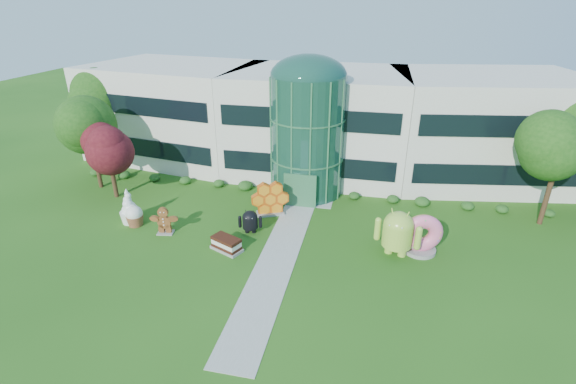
% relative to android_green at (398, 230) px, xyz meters
% --- Properties ---
extents(ground, '(140.00, 140.00, 0.00)m').
position_rel_android_green_xyz_m(ground, '(-7.40, -3.54, -1.78)').
color(ground, '#215114').
rests_on(ground, ground).
extents(building, '(46.00, 15.00, 9.30)m').
position_rel_android_green_xyz_m(building, '(-7.40, 14.46, 2.87)').
color(building, beige).
rests_on(building, ground).
extents(atrium, '(6.00, 6.00, 9.80)m').
position_rel_android_green_xyz_m(atrium, '(-7.40, 8.46, 3.12)').
color(atrium, '#194738').
rests_on(atrium, ground).
extents(walkway, '(2.40, 20.00, 0.04)m').
position_rel_android_green_xyz_m(walkway, '(-7.40, -1.54, -1.76)').
color(walkway, '#9E9E93').
rests_on(walkway, ground).
extents(tree_red, '(4.00, 4.00, 6.00)m').
position_rel_android_green_xyz_m(tree_red, '(-22.90, 3.96, 1.22)').
color(tree_red, '#3F0C14').
rests_on(tree_red, ground).
extents(trees_backdrop, '(52.00, 8.00, 8.40)m').
position_rel_android_green_xyz_m(trees_backdrop, '(-7.40, 9.46, 2.42)').
color(trees_backdrop, '#194611').
rests_on(trees_backdrop, ground).
extents(android_green, '(3.56, 2.81, 3.56)m').
position_rel_android_green_xyz_m(android_green, '(0.00, 0.00, 0.00)').
color(android_green, '#9FCB41').
rests_on(android_green, ground).
extents(android_black, '(1.95, 1.49, 2.00)m').
position_rel_android_green_xyz_m(android_black, '(-10.08, 0.64, -0.78)').
color(android_black, black).
rests_on(android_black, ground).
extents(donut, '(2.89, 1.84, 2.78)m').
position_rel_android_green_xyz_m(donut, '(1.56, 0.68, -0.39)').
color(donut, '#EA597C').
rests_on(donut, ground).
extents(gingerbread, '(2.35, 1.21, 2.07)m').
position_rel_android_green_xyz_m(gingerbread, '(-15.99, -0.74, -0.75)').
color(gingerbread, maroon).
rests_on(gingerbread, ground).
extents(ice_cream_sandwich, '(2.40, 1.87, 0.96)m').
position_rel_android_green_xyz_m(ice_cream_sandwich, '(-10.96, -1.91, -1.30)').
color(ice_cream_sandwich, black).
rests_on(ice_cream_sandwich, ground).
extents(honeycomb, '(3.26, 2.25, 2.42)m').
position_rel_android_green_xyz_m(honeycomb, '(-9.40, 3.67, -0.57)').
color(honeycomb, orange).
rests_on(honeycomb, ground).
extents(froyo, '(1.87, 1.87, 2.70)m').
position_rel_android_green_xyz_m(froyo, '(-19.26, 0.21, -0.43)').
color(froyo, white).
rests_on(froyo, ground).
extents(cupcake, '(1.60, 1.60, 1.57)m').
position_rel_android_green_xyz_m(cupcake, '(-18.69, -0.14, -1.00)').
color(cupcake, white).
rests_on(cupcake, ground).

